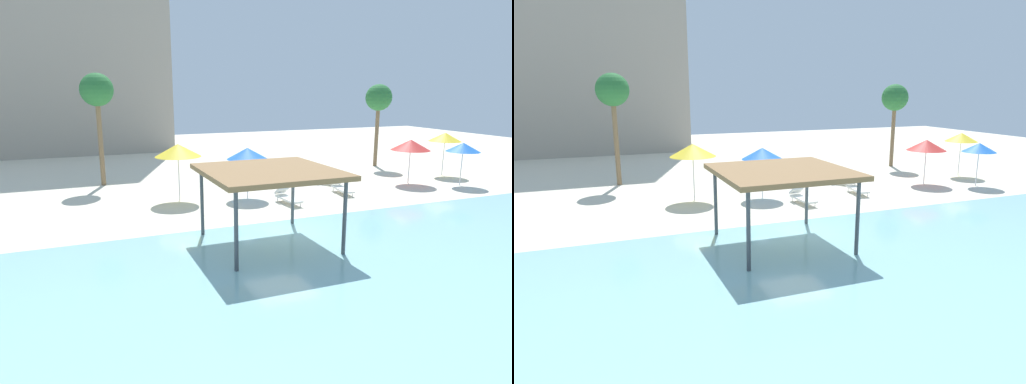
# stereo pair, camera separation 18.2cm
# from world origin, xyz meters

# --- Properties ---
(ground_plane) EXTENTS (80.00, 80.00, 0.00)m
(ground_plane) POSITION_xyz_m (0.00, 0.00, 0.00)
(ground_plane) COLOR beige
(lagoon_water) EXTENTS (44.00, 13.50, 0.04)m
(lagoon_water) POSITION_xyz_m (0.00, -5.25, 0.02)
(lagoon_water) COLOR #8CC6CC
(lagoon_water) RESTS_ON ground
(shade_pavilion) EXTENTS (4.66, 4.66, 2.86)m
(shade_pavilion) POSITION_xyz_m (-1.04, -1.03, 2.69)
(shade_pavilion) COLOR #42474C
(shade_pavilion) RESTS_ON ground
(beach_umbrella_red_0) EXTENTS (2.32, 2.32, 2.67)m
(beach_umbrella_red_0) POSITION_xyz_m (11.31, 5.90, 2.35)
(beach_umbrella_red_0) COLOR silver
(beach_umbrella_red_0) RESTS_ON ground
(beach_umbrella_blue_1) EXTENTS (2.18, 2.18, 2.66)m
(beach_umbrella_blue_1) POSITION_xyz_m (0.91, 6.19, 2.36)
(beach_umbrella_blue_1) COLOR silver
(beach_umbrella_blue_1) RESTS_ON ground
(beach_umbrella_yellow_2) EXTENTS (2.07, 2.07, 2.83)m
(beach_umbrella_yellow_2) POSITION_xyz_m (15.19, 7.15, 2.54)
(beach_umbrella_yellow_2) COLOR silver
(beach_umbrella_yellow_2) RESTS_ON ground
(beach_umbrella_yellow_3) EXTENTS (2.36, 2.36, 2.94)m
(beach_umbrella_yellow_3) POSITION_xyz_m (-2.59, 6.92, 2.61)
(beach_umbrella_yellow_3) COLOR silver
(beach_umbrella_yellow_3) RESTS_ON ground
(beach_umbrella_blue_4) EXTENTS (1.94, 1.94, 2.55)m
(beach_umbrella_blue_4) POSITION_xyz_m (13.81, 4.30, 2.28)
(beach_umbrella_blue_4) COLOR silver
(beach_umbrella_blue_4) RESTS_ON ground
(lounge_chair_0) EXTENTS (0.75, 1.94, 0.74)m
(lounge_chair_0) POSITION_xyz_m (2.31, 4.27, 0.33)
(lounge_chair_0) COLOR white
(lounge_chair_0) RESTS_ON ground
(lounge_chair_1) EXTENTS (0.84, 1.96, 0.74)m
(lounge_chair_1) POSITION_xyz_m (6.07, 5.15, 0.33)
(lounge_chair_1) COLOR white
(lounge_chair_1) RESTS_ON ground
(lounge_chair_2) EXTENTS (1.48, 1.94, 0.74)m
(lounge_chair_2) POSITION_xyz_m (6.45, 7.60, 0.33)
(lounge_chair_2) COLOR white
(lounge_chair_2) RESTS_ON ground
(palm_tree_0) EXTENTS (1.90, 1.90, 5.96)m
(palm_tree_0) POSITION_xyz_m (13.30, 11.89, 4.87)
(palm_tree_0) COLOR brown
(palm_tree_0) RESTS_ON ground
(palm_tree_1) EXTENTS (1.90, 1.90, 6.55)m
(palm_tree_1) POSITION_xyz_m (-5.97, 12.32, 5.43)
(palm_tree_1) COLOR brown
(palm_tree_1) RESTS_ON ground
(hotel_block_0) EXTENTS (21.85, 9.86, 20.82)m
(hotel_block_0) POSITION_xyz_m (-9.79, 30.06, 10.41)
(hotel_block_0) COLOR #9E9384
(hotel_block_0) RESTS_ON ground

